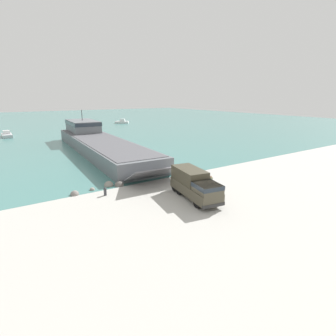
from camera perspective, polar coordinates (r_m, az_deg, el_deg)
The scene contains 12 objects.
ground_plane at distance 31.07m, azimuth 2.15°, elevation -4.20°, with size 240.00×240.00×0.00m, color #B7B5AD.
water_surface at distance 119.31m, azimuth -25.28°, elevation 8.94°, with size 240.00×180.00×0.01m, color #477F7A.
landing_craft at distance 54.40m, azimuth -15.23°, elevation 5.73°, with size 9.84×44.05×7.37m.
military_truck at distance 27.52m, azimuth 5.80°, elevation -3.55°, with size 3.51×7.53×2.94m.
soldier_on_ramp at distance 30.10m, azimuth 9.29°, elevation -3.02°, with size 0.50×0.39×1.74m.
moored_boat_a at distance 106.93m, azimuth -9.98°, elevation 9.88°, with size 5.45×4.68×1.71m.
moored_boat_b at distance 81.67m, azimuth -31.66°, elevation 6.18°, with size 2.40×6.26×1.64m.
mooring_bollard at distance 29.22m, azimuth -13.54°, elevation -4.92°, with size 0.35×0.35×0.90m.
shoreline_rock_a at distance 31.41m, azimuth -16.15°, elevation -4.61°, with size 0.61×0.61×0.61m, color gray.
shoreline_rock_b at distance 32.36m, azimuth -12.75°, elevation -3.78°, with size 1.13×1.13×1.13m, color gray.
shoreline_rock_c at distance 32.14m, azimuth -10.57°, elevation -3.79°, with size 1.12×1.12×1.12m, color #66605B.
shoreline_rock_d at distance 30.51m, azimuth -19.63°, elevation -5.51°, with size 0.95×0.95×0.95m, color gray.
Camera 1 is at (-17.03, -23.81, 10.41)m, focal length 28.00 mm.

